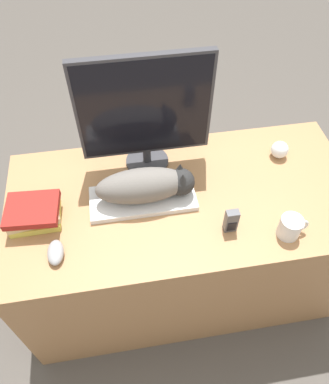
% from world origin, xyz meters
% --- Properties ---
extents(ground_plane, '(12.00, 12.00, 0.00)m').
position_xyz_m(ground_plane, '(0.00, 0.00, 0.00)').
color(ground_plane, '#4C4742').
extents(desk, '(1.49, 0.73, 0.72)m').
position_xyz_m(desk, '(0.00, 0.36, 0.36)').
color(desk, '#9E7047').
rests_on(desk, ground_plane).
extents(keyboard, '(0.44, 0.18, 0.02)m').
position_xyz_m(keyboard, '(-0.18, 0.37, 0.73)').
color(keyboard, silver).
rests_on(keyboard, desk).
extents(cat, '(0.40, 0.14, 0.14)m').
position_xyz_m(cat, '(-0.15, 0.37, 0.82)').
color(cat, '#66605B').
rests_on(cat, keyboard).
extents(monitor, '(0.54, 0.19, 0.53)m').
position_xyz_m(monitor, '(-0.13, 0.58, 1.01)').
color(monitor, '#333338').
rests_on(monitor, desk).
extents(computer_mouse, '(0.06, 0.11, 0.04)m').
position_xyz_m(computer_mouse, '(-0.52, 0.16, 0.74)').
color(computer_mouse, gray).
rests_on(computer_mouse, desk).
extents(coffee_mug, '(0.12, 0.09, 0.09)m').
position_xyz_m(coffee_mug, '(0.36, 0.11, 0.77)').
color(coffee_mug, silver).
rests_on(coffee_mug, desk).
extents(baseball, '(0.08, 0.08, 0.08)m').
position_xyz_m(baseball, '(0.47, 0.53, 0.76)').
color(baseball, silver).
rests_on(baseball, desk).
extents(phone, '(0.05, 0.03, 0.11)m').
position_xyz_m(phone, '(0.14, 0.17, 0.78)').
color(phone, '#4C4C51').
rests_on(phone, desk).
extents(book_stack, '(0.22, 0.18, 0.09)m').
position_xyz_m(book_stack, '(-0.61, 0.34, 0.77)').
color(book_stack, '#CCC14C').
rests_on(book_stack, desk).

